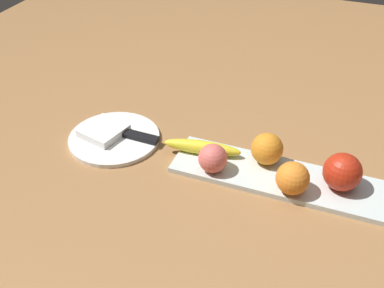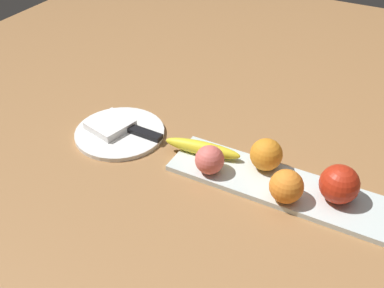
{
  "view_description": "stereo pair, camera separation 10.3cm",
  "coord_description": "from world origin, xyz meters",
  "px_view_note": "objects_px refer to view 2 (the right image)",
  "views": [
    {
      "loc": [
        -0.12,
        0.77,
        0.66
      ],
      "look_at": [
        0.18,
        0.0,
        0.04
      ],
      "focal_mm": 43.03,
      "sensor_mm": 36.0,
      "label": 1
    },
    {
      "loc": [
        -0.21,
        0.73,
        0.66
      ],
      "look_at": [
        0.18,
        0.0,
        0.04
      ],
      "focal_mm": 43.03,
      "sensor_mm": 36.0,
      "label": 2
    }
  ],
  "objects_px": {
    "fruit_tray": "(276,185)",
    "orange_near_banana": "(286,186)",
    "dinner_plate": "(120,133)",
    "folded_napkin": "(110,125)",
    "apple": "(339,184)",
    "peach": "(210,160)",
    "banana": "(202,148)",
    "knife": "(139,132)",
    "orange_near_apple": "(266,154)"
  },
  "relations": [
    {
      "from": "dinner_plate",
      "to": "folded_napkin",
      "type": "bearing_deg",
      "value": 0.0
    },
    {
      "from": "orange_near_apple",
      "to": "peach",
      "type": "height_order",
      "value": "orange_near_apple"
    },
    {
      "from": "fruit_tray",
      "to": "apple",
      "type": "height_order",
      "value": "apple"
    },
    {
      "from": "fruit_tray",
      "to": "apple",
      "type": "xyz_separation_m",
      "value": [
        -0.12,
        -0.01,
        0.05
      ]
    },
    {
      "from": "fruit_tray",
      "to": "peach",
      "type": "height_order",
      "value": "peach"
    },
    {
      "from": "orange_near_banana",
      "to": "folded_napkin",
      "type": "height_order",
      "value": "orange_near_banana"
    },
    {
      "from": "apple",
      "to": "knife",
      "type": "bearing_deg",
      "value": -0.66
    },
    {
      "from": "apple",
      "to": "fruit_tray",
      "type": "bearing_deg",
      "value": 4.39
    },
    {
      "from": "orange_near_apple",
      "to": "knife",
      "type": "distance_m",
      "value": 0.32
    },
    {
      "from": "orange_near_banana",
      "to": "fruit_tray",
      "type": "bearing_deg",
      "value": -51.48
    },
    {
      "from": "apple",
      "to": "dinner_plate",
      "type": "height_order",
      "value": "apple"
    },
    {
      "from": "fruit_tray",
      "to": "apple",
      "type": "relative_size",
      "value": 5.88
    },
    {
      "from": "apple",
      "to": "knife",
      "type": "relative_size",
      "value": 0.44
    },
    {
      "from": "orange_near_banana",
      "to": "peach",
      "type": "xyz_separation_m",
      "value": [
        0.17,
        -0.01,
        -0.0
      ]
    },
    {
      "from": "fruit_tray",
      "to": "orange_near_banana",
      "type": "bearing_deg",
      "value": 128.52
    },
    {
      "from": "apple",
      "to": "dinner_plate",
      "type": "bearing_deg",
      "value": 1.03
    },
    {
      "from": "fruit_tray",
      "to": "dinner_plate",
      "type": "xyz_separation_m",
      "value": [
        0.4,
        0.0,
        -0.0
      ]
    },
    {
      "from": "orange_near_banana",
      "to": "folded_napkin",
      "type": "bearing_deg",
      "value": -4.98
    },
    {
      "from": "apple",
      "to": "banana",
      "type": "relative_size",
      "value": 0.45
    },
    {
      "from": "apple",
      "to": "orange_near_banana",
      "type": "relative_size",
      "value": 1.15
    },
    {
      "from": "fruit_tray",
      "to": "orange_near_banana",
      "type": "distance_m",
      "value": 0.07
    },
    {
      "from": "orange_near_banana",
      "to": "peach",
      "type": "relative_size",
      "value": 1.09
    },
    {
      "from": "fruit_tray",
      "to": "orange_near_apple",
      "type": "distance_m",
      "value": 0.07
    },
    {
      "from": "peach",
      "to": "folded_napkin",
      "type": "distance_m",
      "value": 0.29
    },
    {
      "from": "apple",
      "to": "orange_near_banana",
      "type": "bearing_deg",
      "value": 28.57
    },
    {
      "from": "fruit_tray",
      "to": "dinner_plate",
      "type": "height_order",
      "value": "fruit_tray"
    },
    {
      "from": "orange_near_banana",
      "to": "knife",
      "type": "height_order",
      "value": "orange_near_banana"
    },
    {
      "from": "orange_near_banana",
      "to": "peach",
      "type": "distance_m",
      "value": 0.17
    },
    {
      "from": "banana",
      "to": "knife",
      "type": "height_order",
      "value": "banana"
    },
    {
      "from": "orange_near_apple",
      "to": "apple",
      "type": "bearing_deg",
      "value": 170.76
    },
    {
      "from": "peach",
      "to": "dinner_plate",
      "type": "height_order",
      "value": "peach"
    },
    {
      "from": "apple",
      "to": "peach",
      "type": "bearing_deg",
      "value": 9.34
    },
    {
      "from": "knife",
      "to": "apple",
      "type": "bearing_deg",
      "value": -179.15
    },
    {
      "from": "banana",
      "to": "knife",
      "type": "xyz_separation_m",
      "value": [
        0.17,
        -0.0,
        -0.01
      ]
    },
    {
      "from": "banana",
      "to": "orange_near_apple",
      "type": "relative_size",
      "value": 2.51
    },
    {
      "from": "apple",
      "to": "folded_napkin",
      "type": "distance_m",
      "value": 0.55
    },
    {
      "from": "peach",
      "to": "fruit_tray",
      "type": "bearing_deg",
      "value": -166.43
    },
    {
      "from": "apple",
      "to": "dinner_plate",
      "type": "relative_size",
      "value": 0.36
    },
    {
      "from": "peach",
      "to": "knife",
      "type": "height_order",
      "value": "peach"
    },
    {
      "from": "fruit_tray",
      "to": "banana",
      "type": "height_order",
      "value": "banana"
    },
    {
      "from": "apple",
      "to": "peach",
      "type": "distance_m",
      "value": 0.27
    },
    {
      "from": "dinner_plate",
      "to": "banana",
      "type": "bearing_deg",
      "value": -176.49
    },
    {
      "from": "knife",
      "to": "orange_near_banana",
      "type": "bearing_deg",
      "value": 173.37
    },
    {
      "from": "fruit_tray",
      "to": "peach",
      "type": "distance_m",
      "value": 0.15
    },
    {
      "from": "peach",
      "to": "folded_napkin",
      "type": "height_order",
      "value": "peach"
    },
    {
      "from": "peach",
      "to": "dinner_plate",
      "type": "bearing_deg",
      "value": -7.37
    },
    {
      "from": "peach",
      "to": "dinner_plate",
      "type": "xyz_separation_m",
      "value": [
        0.26,
        -0.03,
        -0.04
      ]
    },
    {
      "from": "fruit_tray",
      "to": "folded_napkin",
      "type": "height_order",
      "value": "folded_napkin"
    },
    {
      "from": "banana",
      "to": "orange_near_banana",
      "type": "xyz_separation_m",
      "value": [
        -0.21,
        0.05,
        0.02
      ]
    },
    {
      "from": "banana",
      "to": "orange_near_banana",
      "type": "bearing_deg",
      "value": 158.06
    }
  ]
}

